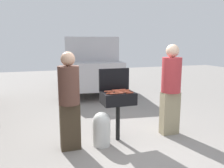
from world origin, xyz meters
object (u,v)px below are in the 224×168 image
at_px(propane_tank, 102,128).
at_px(parked_minivan, 89,64).
at_px(hot_dog_9, 115,90).
at_px(hot_dog_7, 123,92).
at_px(hot_dog_14, 122,90).
at_px(hot_dog_2, 126,90).
at_px(bbq_grill, 118,100).
at_px(hot_dog_0, 125,91).
at_px(hot_dog_1, 128,92).
at_px(hot_dog_11, 111,92).
at_px(hot_dog_3, 108,91).
at_px(hot_dog_4, 113,94).
at_px(hot_dog_12, 120,93).
at_px(hot_dog_6, 110,93).
at_px(hot_dog_5, 119,92).
at_px(hot_dog_13, 118,92).
at_px(person_right, 171,86).
at_px(hot_dog_10, 116,91).
at_px(hot_dog_15, 130,93).
at_px(person_left, 69,98).
at_px(hot_dog_8, 120,90).

distance_m(propane_tank, parked_minivan, 5.13).
bearing_deg(propane_tank, hot_dog_9, 36.67).
height_order(hot_dog_7, hot_dog_14, same).
xyz_separation_m(hot_dog_2, parked_minivan, (0.36, 4.81, 0.08)).
xyz_separation_m(bbq_grill, hot_dog_0, (0.14, 0.01, 0.16)).
height_order(hot_dog_1, hot_dog_11, same).
bearing_deg(hot_dog_3, hot_dog_4, -78.42).
bearing_deg(hot_dog_4, hot_dog_2, 31.79).
bearing_deg(hot_dog_12, hot_dog_3, 126.72).
bearing_deg(hot_dog_14, hot_dog_6, -145.05).
bearing_deg(hot_dog_12, hot_dog_5, 81.43).
xyz_separation_m(hot_dog_1, hot_dog_2, (0.01, 0.13, 0.00)).
xyz_separation_m(hot_dog_2, hot_dog_5, (-0.19, -0.11, 0.00)).
relative_size(hot_dog_13, person_right, 0.07).
xyz_separation_m(hot_dog_11, hot_dog_14, (0.26, 0.10, 0.00)).
height_order(hot_dog_9, propane_tank, hot_dog_9).
xyz_separation_m(hot_dog_10, hot_dog_13, (0.02, -0.06, 0.00)).
height_order(propane_tank, parked_minivan, parked_minivan).
xyz_separation_m(hot_dog_15, person_right, (0.93, 0.13, 0.04)).
height_order(hot_dog_2, hot_dog_14, same).
height_order(hot_dog_6, hot_dog_9, same).
relative_size(hot_dog_3, hot_dog_10, 1.00).
distance_m(hot_dog_4, hot_dog_14, 0.38).
bearing_deg(hot_dog_3, hot_dog_6, -95.68).
height_order(hot_dog_6, propane_tank, hot_dog_6).
relative_size(hot_dog_1, hot_dog_11, 1.00).
bearing_deg(hot_dog_13, hot_dog_9, 94.76).
relative_size(hot_dog_7, person_left, 0.08).
distance_m(person_left, person_right, 2.02).
bearing_deg(hot_dog_13, hot_dog_5, -93.45).
bearing_deg(hot_dog_8, hot_dog_3, -177.16).
height_order(hot_dog_5, hot_dog_15, same).
bearing_deg(hot_dog_13, hot_dog_8, 49.01).
bearing_deg(propane_tank, hot_dog_8, 26.47).
xyz_separation_m(hot_dog_0, hot_dog_1, (0.03, -0.07, 0.00)).
relative_size(hot_dog_3, hot_dog_9, 1.00).
distance_m(hot_dog_14, propane_tank, 0.83).
bearing_deg(hot_dog_5, hot_dog_3, 144.49).
height_order(hot_dog_2, hot_dog_9, same).
relative_size(hot_dog_8, hot_dog_9, 1.00).
xyz_separation_m(hot_dog_0, parked_minivan, (0.41, 4.86, 0.08)).
relative_size(hot_dog_3, hot_dog_8, 1.00).
distance_m(hot_dog_2, person_left, 1.12).
distance_m(hot_dog_0, hot_dog_4, 0.31).
bearing_deg(person_right, hot_dog_11, -13.91).
height_order(hot_dog_5, hot_dog_7, same).
relative_size(hot_dog_2, hot_dog_6, 1.00).
height_order(hot_dog_7, hot_dog_9, same).
relative_size(hot_dog_1, hot_dog_14, 1.00).
distance_m(bbq_grill, hot_dog_3, 0.25).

